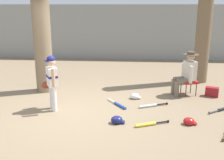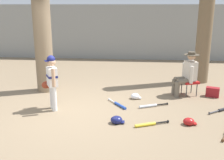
{
  "view_description": "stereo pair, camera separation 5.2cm",
  "coord_description": "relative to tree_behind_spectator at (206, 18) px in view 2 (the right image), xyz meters",
  "views": [
    {
      "loc": [
        1.26,
        -5.66,
        2.4
      ],
      "look_at": [
        0.8,
        0.23,
        0.75
      ],
      "focal_mm": 43.23,
      "sensor_mm": 36.0,
      "label": 1
    },
    {
      "loc": [
        1.31,
        -5.66,
        2.4
      ],
      "look_at": [
        0.8,
        0.23,
        0.75
      ],
      "focal_mm": 43.23,
      "sensor_mm": 36.0,
      "label": 2
    }
  ],
  "objects": [
    {
      "name": "bat_aluminum_silver",
      "position": [
        -1.73,
        -2.43,
        -1.97
      ],
      "size": [
        0.73,
        0.36,
        0.07
      ],
      "color": "#B7BCC6",
      "rests_on": "ground"
    },
    {
      "name": "handbag_beside_stool",
      "position": [
        -0.01,
        -1.5,
        -1.87
      ],
      "size": [
        0.38,
        0.28,
        0.26
      ],
      "primitive_type": "cube",
      "rotation": [
        0.0,
        0.0,
        -0.34
      ],
      "color": "maroon",
      "rests_on": "ground"
    },
    {
      "name": "batting_helmet_navy",
      "position": [
        -2.48,
        -3.43,
        -1.93
      ],
      "size": [
        0.3,
        0.23,
        0.17
      ],
      "color": "navy",
      "rests_on": "ground"
    },
    {
      "name": "batting_helmet_red",
      "position": [
        -0.98,
        -3.37,
        -1.94
      ],
      "size": [
        0.28,
        0.21,
        0.16
      ],
      "color": "#A81919",
      "rests_on": "ground"
    },
    {
      "name": "folding_stool",
      "position": [
        -0.62,
        -1.4,
        -1.64
      ],
      "size": [
        0.5,
        0.5,
        0.41
      ],
      "color": "red",
      "rests_on": "ground"
    },
    {
      "name": "concrete_back_wall",
      "position": [
        -3.44,
        3.72,
        -0.79
      ],
      "size": [
        18.0,
        0.36,
        2.43
      ],
      "primitive_type": "cube",
      "color": "gray",
      "rests_on": "ground"
    },
    {
      "name": "seated_spectator",
      "position": [
        -0.71,
        -1.42,
        -1.36
      ],
      "size": [
        0.68,
        0.53,
        1.2
      ],
      "color": "#6B6051",
      "rests_on": "ground"
    },
    {
      "name": "bat_yellow_trainer",
      "position": [
        -1.83,
        -3.5,
        -1.97
      ],
      "size": [
        0.72,
        0.35,
        0.07
      ],
      "color": "yellow",
      "rests_on": "ground"
    },
    {
      "name": "bat_blue_youth",
      "position": [
        -2.49,
        -2.43,
        -1.97
      ],
      "size": [
        0.51,
        0.67,
        0.07
      ],
      "color": "#2347AD",
      "rests_on": "ground"
    },
    {
      "name": "tree_behind_spectator",
      "position": [
        0.0,
        0.0,
        0.0
      ],
      "size": [
        0.67,
        0.67,
        4.67
      ],
      "color": "brown",
      "rests_on": "ground"
    },
    {
      "name": "ground_plane",
      "position": [
        -3.44,
        -2.97,
        -2.0
      ],
      "size": [
        60.0,
        60.0,
        0.0
      ],
      "primitive_type": "plane",
      "color": "#7F6B51"
    },
    {
      "name": "bat_black_composite",
      "position": [
        -0.01,
        -2.51,
        -1.97
      ],
      "size": [
        0.68,
        0.5,
        0.07
      ],
      "color": "black",
      "rests_on": "ground"
    },
    {
      "name": "batting_helmet_white",
      "position": [
        -2.09,
        -1.85,
        -1.94
      ],
      "size": [
        0.28,
        0.21,
        0.16
      ],
      "color": "silver",
      "rests_on": "ground"
    },
    {
      "name": "young_ballplayer",
      "position": [
        -4.04,
        -2.76,
        -1.26
      ],
      "size": [
        0.49,
        0.53,
        1.31
      ],
      "color": "white",
      "rests_on": "ground"
    }
  ]
}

